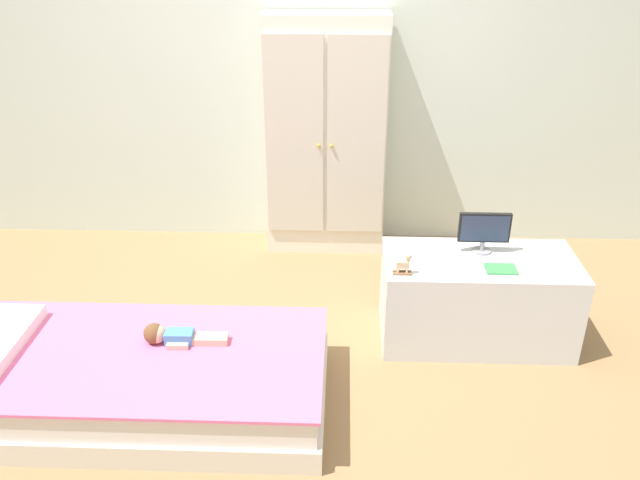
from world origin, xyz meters
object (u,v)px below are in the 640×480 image
rocking_horse_toy (404,264)px  book_green (501,269)px  bed (136,378)px  doll (170,335)px  tv_stand (476,299)px  tv_monitor (484,230)px  wardrobe (326,138)px

rocking_horse_toy → book_green: (0.49, 0.06, -0.05)m
bed → rocking_horse_toy: bearing=18.9°
doll → tv_stand: bearing=18.3°
tv_stand → book_green: size_ratio=6.42×
rocking_horse_toy → doll: bearing=-163.2°
doll → tv_monitor: (1.53, 0.58, 0.29)m
tv_monitor → book_green: 0.24m
tv_stand → wardrobe: bearing=128.0°
tv_stand → tv_monitor: (0.01, 0.08, 0.37)m
book_green → tv_monitor: bearing=107.2°
bed → tv_monitor: tv_monitor is taller
bed → tv_stand: tv_stand is taller
tv_stand → rocking_horse_toy: rocking_horse_toy is taller
wardrobe → tv_stand: 1.46m
tv_stand → tv_monitor: size_ratio=3.74×
book_green → rocking_horse_toy: bearing=-173.2°
rocking_horse_toy → bed: bearing=-161.1°
bed → rocking_horse_toy: 1.38m
bed → book_green: book_green is taller
tv_monitor → rocking_horse_toy: tv_monitor is taller
doll → wardrobe: (0.68, 1.57, 0.46)m
rocking_horse_toy → book_green: size_ratio=0.73×
doll → book_green: bearing=13.8°
bed → doll: size_ratio=4.49×
rocking_horse_toy → book_green: rocking_horse_toy is taller
tv_stand → tv_monitor: 0.38m
tv_monitor → rocking_horse_toy: (-0.43, -0.25, -0.08)m
tv_stand → bed: bearing=-160.3°
bed → wardrobe: wardrobe is taller
wardrobe → book_green: wardrobe is taller
book_green → tv_stand: bearing=124.2°
bed → tv_monitor: (1.68, 0.68, 0.47)m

